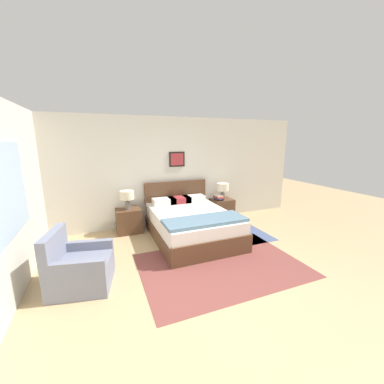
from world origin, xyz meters
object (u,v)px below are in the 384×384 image
at_px(armchair, 79,268).
at_px(table_lamp_by_door, 223,188).
at_px(bed, 191,223).
at_px(nightstand_near_window, 129,221).
at_px(table_lamp_near_window, 127,196).
at_px(nightstand_by_door, 222,209).

xyz_separation_m(armchair, table_lamp_by_door, (3.33, 1.81, 0.57)).
xyz_separation_m(bed, armchair, (-2.13, -1.00, -0.04)).
height_order(nightstand_near_window, table_lamp_near_window, table_lamp_near_window).
xyz_separation_m(nightstand_near_window, table_lamp_by_door, (2.40, -0.01, 0.57)).
distance_m(nightstand_by_door, table_lamp_near_window, 2.47).
bearing_deg(bed, table_lamp_by_door, 33.87).
relative_size(nightstand_by_door, table_lamp_near_window, 1.30).
bearing_deg(nightstand_near_window, table_lamp_by_door, -0.18).
bearing_deg(table_lamp_near_window, table_lamp_by_door, 0.00).
distance_m(bed, nightstand_near_window, 1.45).
bearing_deg(bed, armchair, -154.81).
bearing_deg(nightstand_by_door, table_lamp_by_door, -52.17).
bearing_deg(armchair, bed, 127.11).
relative_size(nightstand_near_window, nightstand_by_door, 1.00).
relative_size(table_lamp_near_window, table_lamp_by_door, 1.00).
height_order(armchair, table_lamp_near_window, table_lamp_near_window).
height_order(nightstand_by_door, table_lamp_near_window, table_lamp_near_window).
height_order(bed, nightstand_by_door, bed).
height_order(armchair, table_lamp_by_door, table_lamp_by_door).
relative_size(bed, nightstand_near_window, 3.89).
distance_m(armchair, nightstand_near_window, 2.04).
xyz_separation_m(bed, nightstand_by_door, (1.20, 0.82, -0.05)).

